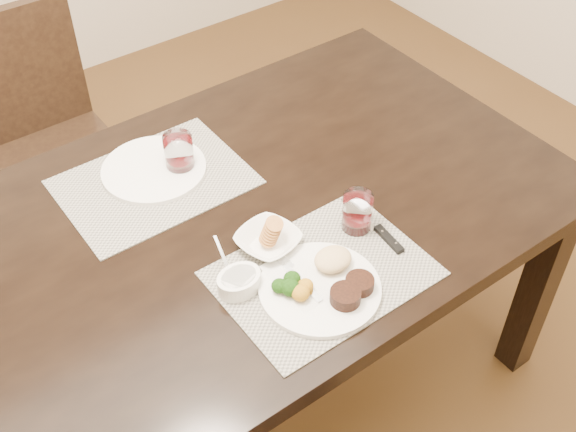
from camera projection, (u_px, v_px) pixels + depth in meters
ground_plane at (202, 414)px, 2.20m from camera, size 4.50×4.50×0.00m
dining_table at (179, 267)px, 1.73m from camera, size 2.00×1.00×0.75m
chair_far at (43, 132)px, 2.39m from camera, size 0.42×0.42×0.90m
placemat_near at (323, 273)px, 1.61m from camera, size 0.46×0.34×0.00m
placemat_far at (154, 182)px, 1.83m from camera, size 0.46×0.34×0.00m
dinner_plate at (325, 284)px, 1.56m from camera, size 0.27×0.27×0.05m
napkin_fork at (298, 281)px, 1.58m from camera, size 0.10×0.17×0.02m
steak_knife at (381, 233)px, 1.69m from camera, size 0.03×0.22×0.01m
cracker_bowl at (268, 240)px, 1.65m from camera, size 0.17×0.17×0.06m
sauce_ramekin at (239, 281)px, 1.56m from camera, size 0.10×0.15×0.08m
wine_glass_near at (357, 213)px, 1.68m from camera, size 0.07×0.07×0.10m
far_plate at (154, 169)px, 1.85m from camera, size 0.27×0.27×0.01m
wine_glass_far at (179, 155)px, 1.83m from camera, size 0.07×0.07×0.10m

